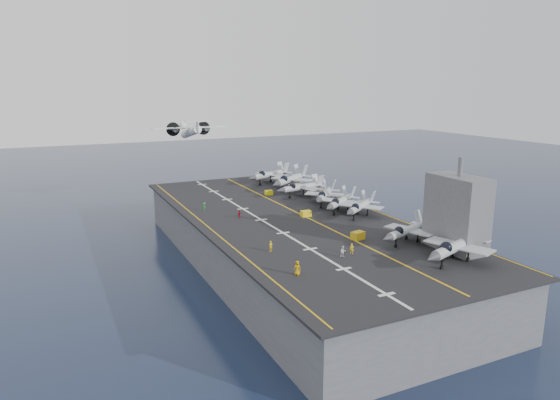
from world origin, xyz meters
name	(u,v)px	position (x,y,z in m)	size (l,w,h in m)	color
ground	(288,265)	(0.00, 0.00, 0.00)	(500.00, 500.00, 0.00)	#142135
hull	(288,242)	(0.00, 0.00, 5.00)	(36.00, 90.00, 10.00)	#56595E
flight_deck	(288,217)	(0.00, 0.00, 10.20)	(38.00, 92.00, 0.40)	black
foul_line	(302,215)	(3.00, 0.00, 10.42)	(0.35, 90.00, 0.02)	gold
landing_centerline	(261,220)	(-6.00, 0.00, 10.42)	(0.50, 90.00, 0.02)	silver
deck_edge_port	(208,226)	(-17.00, 0.00, 10.42)	(0.25, 90.00, 0.02)	gold
deck_edge_stbd	(365,207)	(18.50, 0.00, 10.42)	(0.25, 90.00, 0.02)	gold
island_superstructure	(457,204)	(15.00, -30.00, 17.90)	(5.00, 10.00, 15.00)	#56595E
fighter_jet_0	(456,245)	(10.71, -34.65, 13.01)	(17.52, 14.49, 5.22)	#99A2AB
fighter_jet_1	(408,230)	(10.52, -23.99, 12.66)	(15.18, 12.51, 4.53)	#A0A7AF
fighter_jet_3	(360,206)	(13.06, -6.23, 12.64)	(15.47, 14.45, 4.47)	#9EA6AF
fighter_jet_4	(341,201)	(11.71, -0.98, 12.70)	(15.91, 14.97, 4.60)	#8F969E
fighter_jet_5	(325,194)	(12.10, 6.21, 12.75)	(15.80, 16.08, 4.70)	gray
fighter_jet_6	(302,186)	(11.50, 15.80, 12.74)	(14.97, 11.44, 4.68)	#98A2A9
fighter_jet_7	(291,179)	(12.60, 24.20, 13.18)	(19.21, 17.98, 5.55)	#97A1A8
fighter_jet_8	(270,174)	(11.35, 34.01, 12.96)	(17.43, 14.87, 5.12)	gray
tow_cart_a	(358,236)	(3.91, -18.92, 11.08)	(2.53, 1.94, 1.35)	gold
tow_cart_b	(306,214)	(3.20, -1.49, 11.00)	(2.07, 1.40, 1.20)	yellow
tow_cart_c	(269,193)	(4.85, 20.56, 10.94)	(1.92, 1.37, 1.08)	yellow
crew_0	(297,268)	(-13.11, -29.16, 11.42)	(1.42, 1.46, 2.05)	#CA9707
crew_1	(271,246)	(-12.27, -18.39, 11.29)	(1.23, 1.01, 1.77)	gold
crew_3	(204,207)	(-13.93, 11.99, 11.28)	(0.89, 1.17, 1.77)	#268C33
crew_4	(239,214)	(-9.40, 3.11, 11.20)	(1.15, 1.04, 1.60)	#A40D17
crew_6	(352,249)	(-1.24, -24.84, 11.24)	(1.21, 1.14, 1.68)	yellow
crew_7	(343,252)	(-3.35, -25.61, 11.31)	(1.13, 0.79, 1.82)	silver
transport_plane	(191,132)	(-5.42, 51.18, 23.47)	(21.94, 15.14, 5.13)	silver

